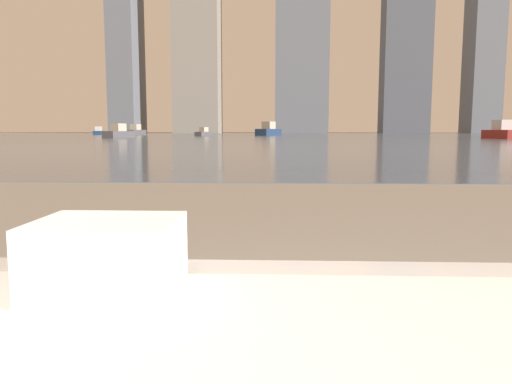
{
  "coord_description": "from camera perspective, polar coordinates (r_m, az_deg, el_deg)",
  "views": [
    {
      "loc": [
        0.21,
        -0.03,
        0.76
      ],
      "look_at": [
        0.12,
        2.15,
        0.48
      ],
      "focal_mm": 35.0,
      "sensor_mm": 36.0,
      "label": 1
    }
  ],
  "objects": [
    {
      "name": "harbor_boat_1",
      "position": [
        48.32,
        26.3,
        6.17
      ],
      "size": [
        1.9,
        4.41,
        1.6
      ],
      "color": "maroon",
      "rests_on": "harbor_water"
    },
    {
      "name": "harbor_boat_4",
      "position": [
        78.22,
        -13.59,
        6.79
      ],
      "size": [
        2.23,
        4.5,
        1.61
      ],
      "color": "#4C4C51",
      "rests_on": "harbor_water"
    },
    {
      "name": "harbor_boat_3",
      "position": [
        83.25,
        -17.55,
        6.58
      ],
      "size": [
        1.71,
        3.54,
        1.27
      ],
      "color": "navy",
      "rests_on": "harbor_water"
    },
    {
      "name": "skyline_tower_2",
      "position": [
        119.4,
        5.23,
        15.34
      ],
      "size": [
        12.06,
        8.5,
        35.79
      ],
      "color": "slate",
      "rests_on": "ground_plane"
    },
    {
      "name": "harbor_boat_0",
      "position": [
        69.44,
        1.45,
        7.04
      ],
      "size": [
        3.65,
        5.28,
        1.88
      ],
      "color": "navy",
      "rests_on": "harbor_water"
    },
    {
      "name": "towel_stack",
      "position": [
        0.85,
        -16.59,
        -7.06
      ],
      "size": [
        0.23,
        0.19,
        0.12
      ],
      "color": "white",
      "rests_on": "bathtub"
    },
    {
      "name": "harbor_water",
      "position": [
        62.04,
        2.18,
        6.41
      ],
      "size": [
        180.0,
        110.0,
        0.01
      ],
      "color": "slate",
      "rests_on": "ground_plane"
    },
    {
      "name": "harbor_boat_2",
      "position": [
        63.76,
        -5.98,
        6.75
      ],
      "size": [
        2.02,
        3.07,
        1.09
      ],
      "color": "#4C4C51",
      "rests_on": "harbor_water"
    },
    {
      "name": "skyline_tower_0",
      "position": [
        126.01,
        -14.76,
        19.06
      ],
      "size": [
        6.02,
        11.42,
        54.66
      ],
      "color": "slate",
      "rests_on": "ground_plane"
    },
    {
      "name": "harbor_boat_5",
      "position": [
        50.07,
        -15.43,
        6.55
      ],
      "size": [
        2.24,
        3.83,
        1.36
      ],
      "color": "#4C4C51",
      "rests_on": "harbor_water"
    },
    {
      "name": "skyline_tower_1",
      "position": [
        122.81,
        -6.81,
        20.45
      ],
      "size": [
        10.49,
        9.67,
        58.35
      ],
      "color": "gray",
      "rests_on": "ground_plane"
    },
    {
      "name": "skyline_tower_4",
      "position": [
        128.03,
        24.54,
        13.84
      ],
      "size": [
        6.74,
        8.07,
        34.28
      ],
      "color": "slate",
      "rests_on": "ground_plane"
    }
  ]
}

